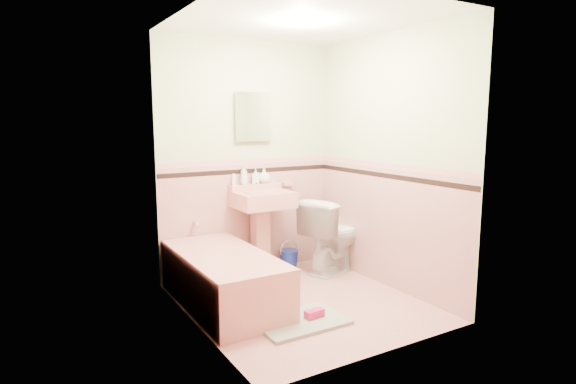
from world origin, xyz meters
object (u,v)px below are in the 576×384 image
soap_bottle_right (264,176)px  shoe (314,314)px  soap_bottle_left (244,175)px  soap_bottle_mid (256,176)px  bathtub (224,281)px  medicine_cabinet (253,117)px  toilet (335,234)px  bucket (289,259)px  sink (263,234)px

soap_bottle_right → shoe: bearing=-101.2°
soap_bottle_left → soap_bottle_mid: bearing=0.0°
bathtub → medicine_cabinet: 1.78m
soap_bottle_mid → toilet: 1.09m
bucket → sink: bearing=-167.6°
soap_bottle_right → shoe: size_ratio=0.96×
soap_bottle_left → soap_bottle_right: size_ratio=1.28×
medicine_cabinet → shoe: (-0.17, -1.46, -1.64)m
medicine_cabinet → soap_bottle_right: medicine_cabinet is taller
soap_bottle_right → bathtub: bearing=-138.1°
toilet → sink: bearing=54.5°
bathtub → medicine_cabinet: size_ratio=2.98×
soap_bottle_mid → bucket: 1.03m
soap_bottle_right → toilet: bearing=-32.5°
bathtub → soap_bottle_right: 1.36m
soap_bottle_left → medicine_cabinet: bearing=13.0°
soap_bottle_mid → shoe: soap_bottle_mid is taller
soap_bottle_mid → shoe: 1.76m
bathtub → soap_bottle_right: bearing=41.9°
bathtub → medicine_cabinet: medicine_cabinet is taller
soap_bottle_mid → soap_bottle_right: 0.10m
bucket → shoe: 1.44m
soap_bottle_right → bucket: size_ratio=0.75×
soap_bottle_left → shoe: size_ratio=1.23×
soap_bottle_mid → soap_bottle_right: soap_bottle_mid is taller
sink → bucket: bearing=12.4°
bathtub → bucket: bathtub is taller
soap_bottle_left → shoe: bearing=-91.7°
bucket → toilet: bearing=-38.7°
bathtub → shoe: size_ratio=8.97×
medicine_cabinet → toilet: 1.56m
bathtub → soap_bottle_left: size_ratio=7.27×
toilet → soap_bottle_right: bearing=39.2°
sink → bucket: sink is taller
bathtub → bucket: (1.05, 0.61, -0.12)m
sink → soap_bottle_right: 0.64m
shoe → soap_bottle_left: bearing=83.2°
shoe → sink: bearing=77.1°
shoe → bathtub: bearing=120.2°
medicine_cabinet → soap_bottle_right: 0.65m
soap_bottle_mid → medicine_cabinet: bearing=107.2°
soap_bottle_mid → bucket: size_ratio=0.80×
toilet → shoe: (-0.94, -1.01, -0.35)m
sink → soap_bottle_mid: (0.01, 0.18, 0.61)m
sink → soap_bottle_left: soap_bottle_left is taller
bathtub → toilet: (1.45, 0.29, 0.19)m
sink → shoe: size_ratio=5.51×
soap_bottle_left → toilet: 1.20m
soap_bottle_mid → bucket: (0.36, -0.10, -0.96)m
soap_bottle_mid → shoe: (-0.18, -1.43, -1.01)m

